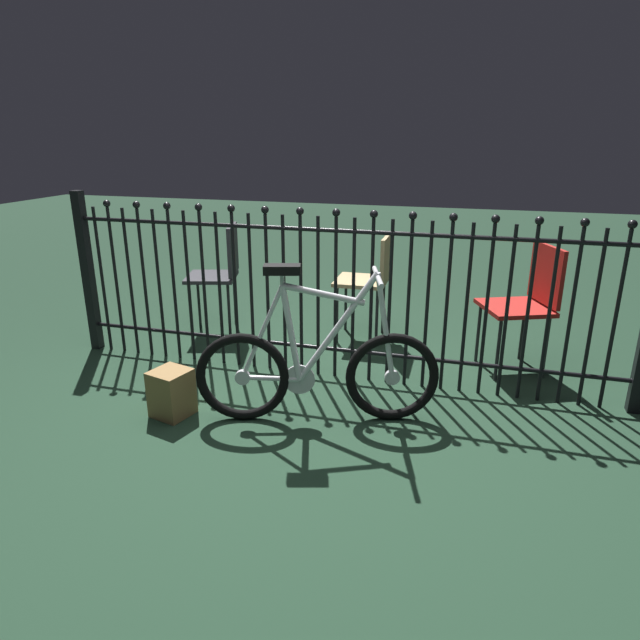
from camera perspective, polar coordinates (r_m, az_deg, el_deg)
name	(u,v)px	position (r m, az deg, el deg)	size (l,w,h in m)	color
ground_plane	(305,415)	(3.38, -1.57, -9.76)	(20.00, 20.00, 0.00)	#1C3525
iron_fence	(324,291)	(3.69, 0.42, 3.04)	(3.88, 0.07, 1.22)	black
bicycle	(317,370)	(3.19, -0.30, -5.14)	(1.37, 0.51, 0.94)	black
chair_charcoal	(221,268)	(4.66, -10.19, 5.31)	(0.49, 0.49, 0.90)	black
chair_red	(528,297)	(4.07, 20.66, 2.27)	(0.56, 0.56, 0.89)	black
chair_tan	(371,275)	(4.42, 5.28, 4.61)	(0.41, 0.41, 0.85)	black
display_crate	(172,393)	(3.43, -15.07, -7.28)	(0.21, 0.21, 0.28)	olive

